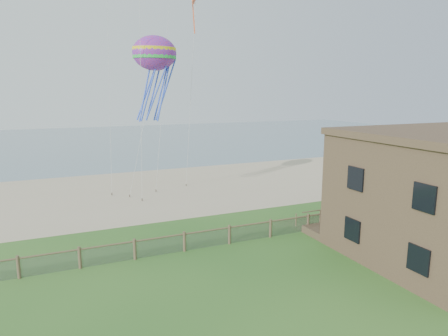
# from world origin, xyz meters

# --- Properties ---
(ground) EXTENTS (160.00, 160.00, 0.00)m
(ground) POSITION_xyz_m (0.00, 0.00, 0.00)
(ground) COLOR #25581E
(ground) RESTS_ON ground
(sand_beach) EXTENTS (72.00, 20.00, 0.02)m
(sand_beach) POSITION_xyz_m (0.00, 22.00, 0.00)
(sand_beach) COLOR tan
(sand_beach) RESTS_ON ground
(ocean) EXTENTS (160.00, 68.00, 0.02)m
(ocean) POSITION_xyz_m (0.00, 66.00, 0.00)
(ocean) COLOR slate
(ocean) RESTS_ON ground
(chainlink_fence) EXTENTS (36.20, 0.20, 1.25)m
(chainlink_fence) POSITION_xyz_m (0.00, 6.00, 0.55)
(chainlink_fence) COLOR brown
(chainlink_fence) RESTS_ON ground
(motel_deck) EXTENTS (15.00, 2.00, 0.50)m
(motel_deck) POSITION_xyz_m (13.00, 5.00, 0.25)
(motel_deck) COLOR brown
(motel_deck) RESTS_ON ground
(picnic_table) EXTENTS (2.09, 1.86, 0.73)m
(picnic_table) POSITION_xyz_m (8.39, 2.13, 0.37)
(picnic_table) COLOR brown
(picnic_table) RESTS_ON ground
(octopus_kite) EXTENTS (3.62, 2.57, 7.41)m
(octopus_kite) POSITION_xyz_m (-1.67, 17.20, 10.77)
(octopus_kite) COLOR red
(kite_red) EXTENTS (2.17, 1.86, 2.92)m
(kite_red) POSITION_xyz_m (2.33, 18.28, 16.67)
(kite_red) COLOR #EC5729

